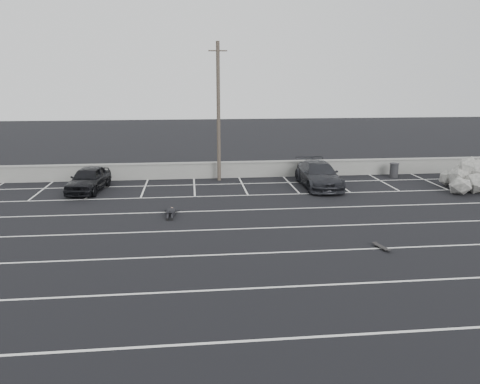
{
  "coord_description": "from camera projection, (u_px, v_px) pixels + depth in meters",
  "views": [
    {
      "loc": [
        -2.22,
        -16.48,
        6.45
      ],
      "look_at": [
        0.19,
        5.75,
        1.0
      ],
      "focal_mm": 35.0,
      "sensor_mm": 36.0,
      "label": 1
    }
  ],
  "objects": [
    {
      "name": "car_left",
      "position": [
        89.0,
        179.0,
        27.3
      ],
      "size": [
        2.28,
        4.45,
        1.45
      ],
      "primitive_type": "imported",
      "rotation": [
        0.0,
        0.0,
        -0.14
      ],
      "color": "black",
      "rests_on": "ground"
    },
    {
      "name": "stall_lines",
      "position": [
        237.0,
        219.0,
        21.93
      ],
      "size": [
        36.0,
        20.05,
        0.01
      ],
      "color": "silver",
      "rests_on": "ground"
    },
    {
      "name": "seawall",
      "position": [
        224.0,
        169.0,
        31.07
      ],
      "size": [
        50.0,
        0.45,
        1.06
      ],
      "color": "gray",
      "rests_on": "ground"
    },
    {
      "name": "car_right",
      "position": [
        319.0,
        175.0,
        28.37
      ],
      "size": [
        2.15,
        5.2,
        1.51
      ],
      "primitive_type": "imported",
      "rotation": [
        0.0,
        0.0,
        -0.01
      ],
      "color": "black",
      "rests_on": "ground"
    },
    {
      "name": "trash_bin",
      "position": [
        394.0,
        170.0,
        31.2
      ],
      "size": [
        0.63,
        0.63,
        0.95
      ],
      "rotation": [
        0.0,
        0.0,
        0.0
      ],
      "color": "#28282A",
      "rests_on": "ground"
    },
    {
      "name": "ground",
      "position": [
        251.0,
        254.0,
        17.68
      ],
      "size": [
        120.0,
        120.0,
        0.0
      ],
      "primitive_type": "plane",
      "color": "black",
      "rests_on": "ground"
    },
    {
      "name": "person",
      "position": [
        171.0,
        210.0,
        22.77
      ],
      "size": [
        1.01,
        2.2,
        0.43
      ],
      "primitive_type": null,
      "rotation": [
        0.0,
        0.0,
        -0.04
      ],
      "color": "black",
      "rests_on": "ground"
    },
    {
      "name": "utility_pole",
      "position": [
        218.0,
        112.0,
        29.35
      ],
      "size": [
        1.15,
        0.23,
        8.66
      ],
      "color": "#4C4238",
      "rests_on": "ground"
    },
    {
      "name": "skateboard",
      "position": [
        382.0,
        247.0,
        18.15
      ],
      "size": [
        0.4,
        0.82,
        0.1
      ],
      "rotation": [
        0.0,
        0.0,
        0.27
      ],
      "color": "black",
      "rests_on": "ground"
    }
  ]
}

